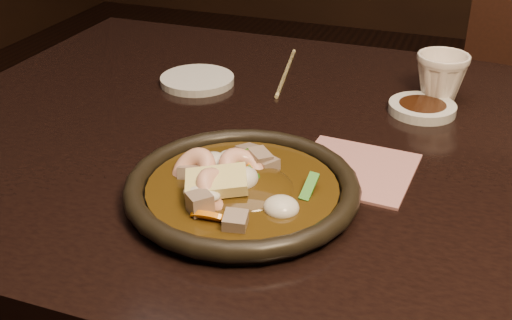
% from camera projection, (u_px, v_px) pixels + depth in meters
% --- Properties ---
extents(table, '(1.60, 0.90, 0.75)m').
position_uv_depth(table, '(426.00, 204.00, 0.94)').
color(table, black).
rests_on(table, floor).
extents(plate, '(0.30, 0.30, 0.03)m').
position_uv_depth(plate, '(242.00, 189.00, 0.80)').
color(plate, black).
rests_on(plate, table).
extents(stirfry, '(0.20, 0.18, 0.06)m').
position_uv_depth(stirfry, '(235.00, 185.00, 0.80)').
color(stirfry, '#342209').
rests_on(stirfry, plate).
extents(soy_dish, '(0.11, 0.11, 0.02)m').
position_uv_depth(soy_dish, '(422.00, 108.00, 1.04)').
color(soy_dish, silver).
rests_on(soy_dish, table).
extents(saucer_left, '(0.13, 0.13, 0.01)m').
position_uv_depth(saucer_left, '(197.00, 80.00, 1.15)').
color(saucer_left, silver).
rests_on(saucer_left, table).
extents(tea_cup, '(0.10, 0.09, 0.09)m').
position_uv_depth(tea_cup, '(441.00, 76.00, 1.07)').
color(tea_cup, '#F1E1D0').
rests_on(tea_cup, table).
extents(chopsticks, '(0.05, 0.24, 0.01)m').
position_uv_depth(chopsticks, '(286.00, 72.00, 1.19)').
color(chopsticks, tan).
rests_on(chopsticks, table).
extents(napkin, '(0.16, 0.16, 0.00)m').
position_uv_depth(napkin, '(355.00, 169.00, 0.87)').
color(napkin, '#A66766').
rests_on(napkin, table).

